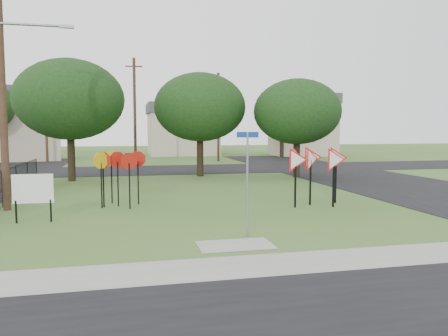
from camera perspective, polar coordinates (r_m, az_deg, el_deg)
The scene contains 22 objects.
ground at distance 14.13m, azimuth -0.93°, elevation -7.61°, with size 140.00×140.00×0.00m, color #375D22.
sidewalk at distance 10.19m, azimuth 4.03°, elevation -12.60°, with size 30.00×1.60×0.02m, color gray.
planting_strip at distance 9.11m, azimuth 6.28°, elevation -14.81°, with size 30.00×0.80×0.02m, color #375D22.
street_right at distance 27.95m, azimuth 19.39°, elevation -1.56°, with size 8.00×50.00×0.02m, color black.
street_far at distance 33.75m, azimuth -7.90°, elevation -0.23°, with size 60.00×8.00×0.02m, color black.
curb_pad at distance 11.85m, azimuth 1.48°, elevation -10.05°, with size 2.00×1.20×0.02m, color gray.
street_name_sign at distance 12.51m, azimuth 3.07°, elevation -1.20°, with size 0.59×0.25×3.03m.
stop_sign_cluster at distance 18.02m, azimuth -13.83°, elevation 0.36°, with size 2.07×1.68×2.22m.
yield_sign_cluster at distance 18.31m, azimuth 11.65°, elevation 0.85°, with size 3.12×1.70×2.43m.
info_board at distance 15.83m, azimuth -23.69°, elevation -2.71°, with size 1.30×0.06×1.62m.
utility_pole_main at distance 18.64m, azimuth -26.89°, elevation 11.03°, with size 3.55×0.33×10.00m.
far_pole_a at distance 37.53m, azimuth -11.57°, elevation 7.26°, with size 1.40×0.24×9.00m.
far_pole_b at distance 42.44m, azimuth -0.75°, elevation 6.76°, with size 1.40×0.24×8.50m.
far_pole_c at distance 44.11m, azimuth -22.26°, elevation 6.65°, with size 1.40×0.24×9.00m.
fence_run at distance 20.45m, azimuth -26.19°, elevation -1.96°, with size 0.05×11.55×1.50m.
house_left at distance 48.79m, azimuth -26.10°, elevation 5.21°, with size 10.58×8.88×7.20m.
house_mid at distance 53.92m, azimuth -5.50°, elevation 5.11°, with size 8.40×8.40×6.20m.
house_right at distance 53.69m, azimuth 10.12°, elevation 5.59°, with size 8.30×8.30×7.20m.
tree_near_left at distance 27.73m, azimuth -19.52°, elevation 8.42°, with size 6.40×6.40×7.27m.
tree_near_mid at distance 28.93m, azimuth -3.17°, elevation 7.92°, with size 6.00×6.00×6.80m.
tree_near_right at distance 28.64m, azimuth 9.54°, elevation 7.26°, with size 5.60×5.60×6.33m.
tree_far_right at distance 48.52m, azimuth 7.60°, elevation 6.73°, with size 6.00×6.00×6.80m.
Camera 1 is at (-2.82, -13.49, 3.10)m, focal length 35.00 mm.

